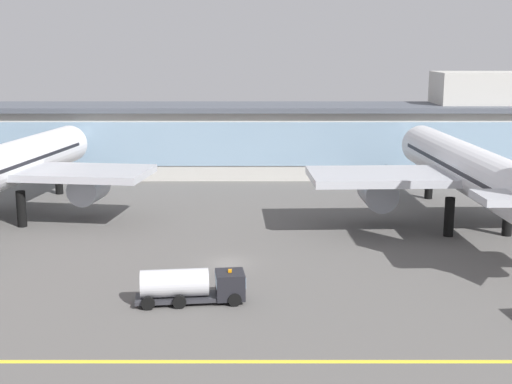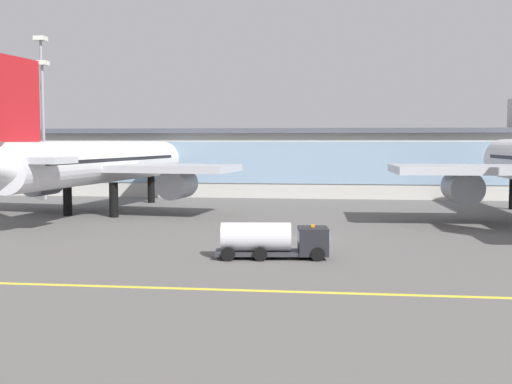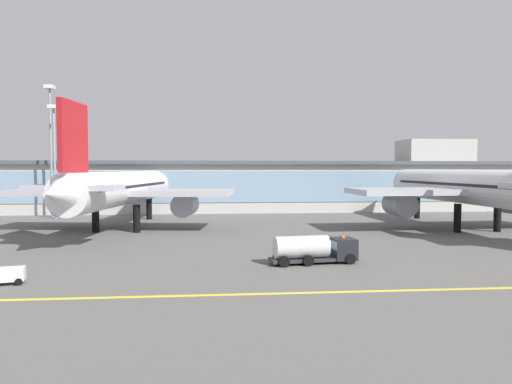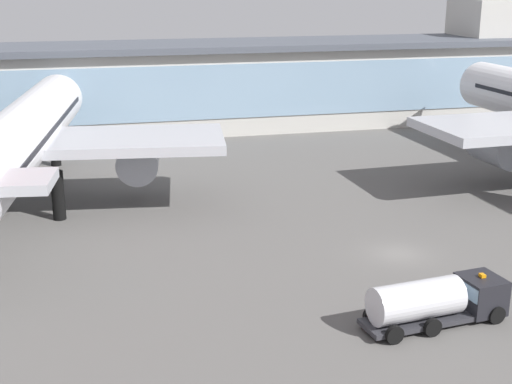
{
  "view_description": "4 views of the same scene",
  "coord_description": "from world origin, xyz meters",
  "px_view_note": "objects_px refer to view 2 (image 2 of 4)",
  "views": [
    {
      "loc": [
        2.74,
        -65.98,
        20.86
      ],
      "look_at": [
        3.09,
        15.54,
        3.9
      ],
      "focal_mm": 49.26,
      "sensor_mm": 36.0,
      "label": 1
    },
    {
      "loc": [
        2.2,
        -60.75,
        9.37
      ],
      "look_at": [
        -7.23,
        15.43,
        3.21
      ],
      "focal_mm": 44.31,
      "sensor_mm": 36.0,
      "label": 2
    },
    {
      "loc": [
        -12.77,
        -57.36,
        9.8
      ],
      "look_at": [
        -6.34,
        15.34,
        6.1
      ],
      "focal_mm": 32.3,
      "sensor_mm": 36.0,
      "label": 3
    },
    {
      "loc": [
        -22.08,
        -45.52,
        19.97
      ],
      "look_at": [
        -9.61,
        5.63,
        3.89
      ],
      "focal_mm": 49.73,
      "sensor_mm": 36.0,
      "label": 4
    }
  ],
  "objects_px": {
    "fuel_tanker_truck": "(276,240)",
    "apron_light_mast_west": "(42,95)",
    "apron_light_mast_centre": "(43,108)",
    "airliner_near_left": "(101,163)"
  },
  "relations": [
    {
      "from": "airliner_near_left",
      "to": "apron_light_mast_centre",
      "type": "bearing_deg",
      "value": 49.38
    },
    {
      "from": "airliner_near_left",
      "to": "apron_light_mast_west",
      "type": "bearing_deg",
      "value": 47.2
    },
    {
      "from": "fuel_tanker_truck",
      "to": "apron_light_mast_centre",
      "type": "height_order",
      "value": "apron_light_mast_centre"
    },
    {
      "from": "airliner_near_left",
      "to": "fuel_tanker_truck",
      "type": "bearing_deg",
      "value": -130.73
    },
    {
      "from": "fuel_tanker_truck",
      "to": "apron_light_mast_centre",
      "type": "bearing_deg",
      "value": 124.97
    },
    {
      "from": "apron_light_mast_west",
      "to": "fuel_tanker_truck",
      "type": "bearing_deg",
      "value": -49.15
    },
    {
      "from": "apron_light_mast_west",
      "to": "airliner_near_left",
      "type": "bearing_deg",
      "value": -50.32
    },
    {
      "from": "airliner_near_left",
      "to": "fuel_tanker_truck",
      "type": "height_order",
      "value": "airliner_near_left"
    },
    {
      "from": "airliner_near_left",
      "to": "apron_light_mast_west",
      "type": "xyz_separation_m",
      "value": [
        -18.47,
        22.26,
        10.58
      ]
    },
    {
      "from": "fuel_tanker_truck",
      "to": "apron_light_mast_west",
      "type": "bearing_deg",
      "value": 124.04
    }
  ]
}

